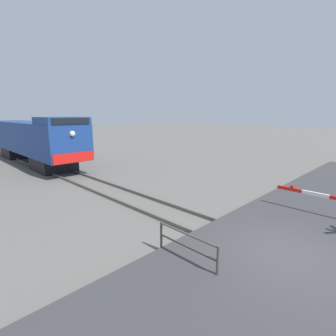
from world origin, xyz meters
The scene contains 6 objects.
ground_plane centered at (0.00, 0.00, 0.00)m, with size 160.00×160.00×0.00m, color #605E59.
rail_track_left centered at (-0.72, 0.00, 0.07)m, with size 0.08×80.00×0.15m, color #59544C.
rail_track_right centered at (0.72, 0.00, 0.07)m, with size 0.08×80.00×0.15m, color #59544C.
road_surface centered at (0.00, 0.00, 0.08)m, with size 36.00×5.81×0.15m, color #38383A.
locomotive centered at (0.00, 21.21, 2.10)m, with size 2.90×15.88×3.99m.
guard_railing centered at (-2.24, 1.94, 0.61)m, with size 0.08×2.17×0.95m.
Camera 1 is at (-7.25, -2.28, 4.21)m, focal length 27.07 mm.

